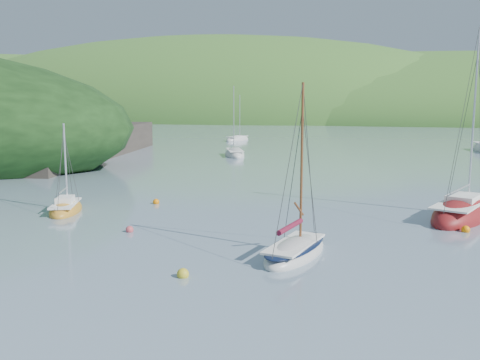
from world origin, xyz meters
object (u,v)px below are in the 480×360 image
(daysailer_white, at_px, (295,251))
(distant_sloop_a, at_px, (235,155))
(sailboat_yellow, at_px, (66,209))
(distant_sloop_c, at_px, (237,140))
(sloop_red, at_px, (463,214))

(daysailer_white, distance_m, distant_sloop_a, 42.09)
(sailboat_yellow, bearing_deg, distant_sloop_a, 66.42)
(sailboat_yellow, bearing_deg, daysailer_white, -41.04)
(sailboat_yellow, bearing_deg, distant_sloop_c, 73.37)
(sailboat_yellow, distance_m, distant_sloop_c, 57.15)
(distant_sloop_a, height_order, distant_sloop_c, distant_sloop_a)
(sailboat_yellow, height_order, distant_sloop_c, distant_sloop_c)
(daysailer_white, xyz_separation_m, distant_sloop_a, (-14.85, 39.38, -0.03))
(sailboat_yellow, xyz_separation_m, distant_sloop_c, (-5.66, 56.87, -0.01))
(sloop_red, distance_m, sailboat_yellow, 24.42)
(sailboat_yellow, xyz_separation_m, distant_sloop_a, (0.75, 34.09, 0.00))
(distant_sloop_c, bearing_deg, sailboat_yellow, -66.72)
(sloop_red, xyz_separation_m, distant_sloop_c, (-29.50, 51.56, -0.07))
(daysailer_white, height_order, distant_sloop_a, distant_sloop_a)
(daysailer_white, xyz_separation_m, sloop_red, (8.24, 10.59, 0.03))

